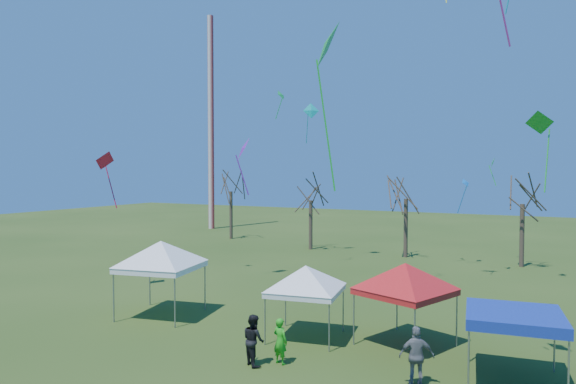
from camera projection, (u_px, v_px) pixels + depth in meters
name	position (u px, v px, depth m)	size (l,w,h in m)	color
ground	(297.00, 366.00, 17.90)	(140.00, 140.00, 0.00)	#2B4315
radio_mast	(211.00, 123.00, 60.39)	(0.70, 0.70, 25.00)	silver
tree_0	(231.00, 174.00, 51.49)	(3.83, 3.83, 8.44)	#3D2D21
tree_1	(311.00, 183.00, 44.50)	(3.42, 3.42, 7.54)	#3D2D21
tree_2	(406.00, 178.00, 40.41)	(3.71, 3.71, 8.18)	#3D2D21
tree_3	(523.00, 182.00, 36.29)	(3.59, 3.59, 7.91)	#3D2D21
tent_white_west	(161.00, 246.00, 24.05)	(4.54, 4.54, 4.09)	gray
tent_white_mid	(306.00, 270.00, 20.81)	(3.85, 3.85, 3.44)	gray
tent_red	(405.00, 269.00, 19.89)	(3.97, 3.97, 3.75)	gray
tent_blue	(514.00, 317.00, 16.46)	(3.26, 3.26, 2.29)	gray
person_dark	(254.00, 340.00, 17.98)	(0.87, 0.67, 1.78)	black
person_grey	(417.00, 356.00, 16.24)	(1.11, 0.46, 1.89)	slate
person_green	(280.00, 341.00, 18.09)	(0.59, 0.39, 1.63)	green
kite_1	(243.00, 149.00, 19.92)	(1.05, 1.14, 2.30)	purple
kite_13	(281.00, 95.00, 40.36)	(0.68, 0.96, 2.34)	green
kite_14	(105.00, 161.00, 28.87)	(0.93, 1.31, 3.30)	red
kite_5	(326.00, 47.00, 12.31)	(1.12, 1.43, 4.14)	green
kite_22	(465.00, 184.00, 36.71)	(0.94, 0.99, 2.52)	blue
kite_2	(311.00, 111.00, 41.13)	(1.26, 1.07, 3.25)	#0BACAA
kite_19	(492.00, 164.00, 33.33)	(0.50, 0.70, 1.87)	green
kite_17	(540.00, 124.00, 19.61)	(1.14, 0.82, 3.15)	green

